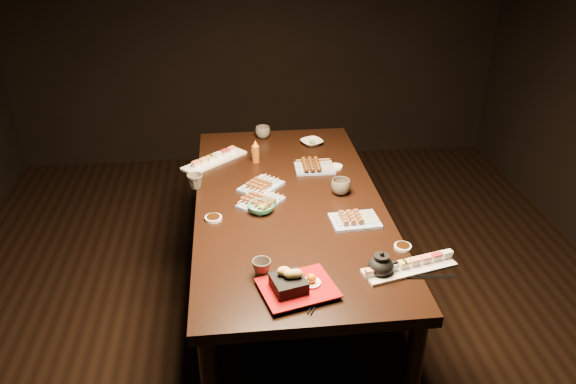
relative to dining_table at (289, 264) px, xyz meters
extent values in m
plane|color=black|center=(-0.02, -0.33, -0.38)|extent=(5.00, 5.00, 0.00)
cube|color=black|center=(0.00, 0.00, 0.00)|extent=(1.33, 1.97, 0.75)
imported|color=#339C71|center=(-0.14, -0.09, 0.39)|extent=(0.17, 0.17, 0.04)
imported|color=beige|center=(0.21, 0.66, 0.39)|extent=(0.16, 0.16, 0.03)
imported|color=#4D453B|center=(-0.17, -0.59, 0.41)|extent=(0.09, 0.09, 0.07)
imported|color=#4D453B|center=(0.26, 0.04, 0.41)|extent=(0.14, 0.14, 0.08)
imported|color=#4D453B|center=(-0.46, 0.18, 0.41)|extent=(0.11, 0.11, 0.07)
imported|color=#4D453B|center=(-0.07, 0.80, 0.41)|extent=(0.11, 0.11, 0.07)
cylinder|color=brown|center=(-0.13, 0.46, 0.44)|extent=(0.04, 0.04, 0.13)
cylinder|color=white|center=(-0.36, -0.14, 0.38)|extent=(0.08, 0.08, 0.01)
cylinder|color=white|center=(0.29, 0.33, 0.38)|extent=(0.10, 0.10, 0.01)
cylinder|color=white|center=(0.43, -0.46, 0.38)|extent=(0.08, 0.08, 0.01)
cylinder|color=white|center=(-0.46, 0.41, 0.38)|extent=(0.09, 0.09, 0.01)
camera|label=1|loc=(-0.27, -2.36, 1.71)|focal=35.00mm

